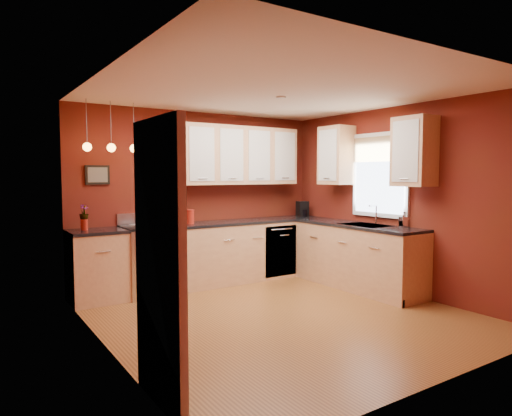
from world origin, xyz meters
TOP-DOWN VIEW (x-y plane):
  - floor at (0.00, 0.00)m, footprint 4.20×4.20m
  - ceiling at (0.00, 0.00)m, footprint 4.00×4.20m
  - wall_back at (0.00, 2.10)m, footprint 4.00×0.02m
  - wall_front at (0.00, -2.10)m, footprint 4.00×0.02m
  - wall_left at (-2.00, 0.00)m, footprint 0.02×4.20m
  - wall_right at (2.00, 0.00)m, footprint 0.02×4.20m
  - base_cabinets_back_left at (-1.65, 1.80)m, footprint 0.70×0.60m
  - base_cabinets_back_right at (0.73, 1.80)m, footprint 2.54×0.60m
  - base_cabinets_right at (1.70, 0.45)m, footprint 0.60×2.10m
  - counter_back_left at (-1.65, 1.80)m, footprint 0.70×0.62m
  - counter_back_right at (0.73, 1.80)m, footprint 2.54×0.62m
  - counter_right at (1.70, 0.45)m, footprint 0.62×2.10m
  - gas_range at (-0.92, 1.80)m, footprint 0.76×0.64m
  - dishwasher_front at (1.10, 1.51)m, footprint 0.60×0.02m
  - sink at (1.70, 0.30)m, footprint 0.50×0.70m
  - window at (1.97, 0.30)m, footprint 0.06×1.02m
  - door_left_wall at (-1.97, -1.20)m, footprint 0.12×0.82m
  - upper_cabinets_back at (0.60, 1.93)m, footprint 2.00×0.35m
  - upper_cabinets_right at (1.82, 0.32)m, footprint 0.35×1.95m
  - wall_picture at (-1.55, 2.08)m, footprint 0.32×0.03m
  - pendant_lights at (-1.45, 1.75)m, footprint 0.71×0.11m
  - red_canister at (-0.33, 1.79)m, footprint 0.14×0.14m
  - red_vase at (-1.79, 1.84)m, footprint 0.09×0.09m
  - flowers at (-1.79, 1.84)m, footprint 0.16×0.16m
  - coffee_maker at (1.78, 1.81)m, footprint 0.20×0.20m
  - soap_pump at (1.95, -0.16)m, footprint 0.12×0.12m
  - dish_towel at (-0.80, 1.47)m, footprint 0.20×0.01m

SIDE VIEW (x-z plane):
  - floor at x=0.00m, z-range 0.00..0.00m
  - base_cabinets_back_left at x=-1.65m, z-range 0.00..0.90m
  - base_cabinets_back_right at x=0.73m, z-range 0.00..0.90m
  - base_cabinets_right at x=1.70m, z-range 0.00..0.90m
  - dishwasher_front at x=1.10m, z-range 0.05..0.85m
  - gas_range at x=-0.92m, z-range -0.07..1.04m
  - dish_towel at x=-0.80m, z-range 0.39..0.65m
  - sink at x=1.70m, z-range 0.75..1.08m
  - counter_back_left at x=-1.65m, z-range 0.90..0.94m
  - counter_back_right at x=0.73m, z-range 0.90..0.94m
  - counter_right at x=1.70m, z-range 0.90..0.94m
  - red_vase at x=-1.79m, z-range 0.94..1.08m
  - door_left_wall at x=-1.97m, z-range 0.00..2.05m
  - red_canister at x=-0.33m, z-range 0.94..1.15m
  - soap_pump at x=1.95m, z-range 0.94..1.15m
  - coffee_maker at x=1.78m, z-range 0.93..1.19m
  - flowers at x=-1.79m, z-range 1.06..1.27m
  - wall_back at x=0.00m, z-range 0.00..2.60m
  - wall_front at x=0.00m, z-range 0.00..2.60m
  - wall_left at x=-2.00m, z-range 0.00..2.60m
  - wall_right at x=2.00m, z-range 0.00..2.60m
  - wall_picture at x=-1.55m, z-range 1.52..1.78m
  - window at x=1.97m, z-range 1.08..2.30m
  - upper_cabinets_back at x=0.60m, z-range 1.50..2.40m
  - upper_cabinets_right at x=1.82m, z-range 1.50..2.40m
  - pendant_lights at x=-1.45m, z-range 1.68..2.34m
  - ceiling at x=0.00m, z-range 2.59..2.61m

